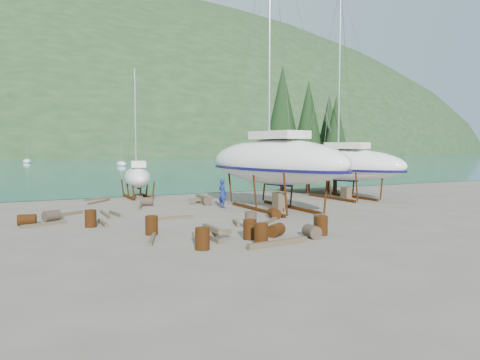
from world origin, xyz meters
name	(u,v)px	position (x,y,z in m)	size (l,w,h in m)	color
ground	(242,220)	(0.00, 0.00, 0.00)	(600.00, 600.00, 0.00)	#64594F
bay_water	(31,153)	(0.00, 315.00, 0.01)	(700.00, 700.00, 0.00)	#19657F
far_hill	(31,153)	(0.00, 320.00, 0.00)	(800.00, 360.00, 110.00)	#1F341A
far_house_right	(115,150)	(30.00, 190.00, 2.92)	(6.60, 5.60, 5.60)	beige
cypress_near_right	(308,128)	(12.50, 12.00, 5.79)	(3.60, 3.60, 10.00)	black
cypress_mid_right	(336,137)	(14.00, 10.00, 4.92)	(3.06, 3.06, 8.50)	black
cypress_back_left	(282,119)	(11.00, 14.00, 6.66)	(4.14, 4.14, 11.50)	black
cypress_far_right	(329,135)	(15.50, 13.00, 5.21)	(3.24, 3.24, 9.00)	black
moored_boat_mid	(121,164)	(10.00, 80.00, 0.39)	(2.00, 5.00, 6.05)	white
moored_boat_far	(27,161)	(-8.00, 110.00, 0.39)	(2.00, 5.00, 6.05)	white
large_sailboat_near	(274,161)	(3.79, 3.07, 3.15)	(5.91, 12.89, 19.57)	white
large_sailboat_far	(342,164)	(12.02, 6.52, 2.72)	(6.73, 10.89, 16.62)	white
small_sailboat_shore	(137,177)	(-2.47, 13.92, 1.70)	(3.04, 6.65, 10.25)	white
worker	(223,194)	(1.13, 5.27, 0.97)	(0.71, 0.46, 1.94)	navy
drum_0	(152,225)	(-5.68, -2.03, 0.44)	(0.58, 0.58, 0.88)	#53290E
drum_1	(312,231)	(0.55, -5.90, 0.29)	(0.58, 0.58, 0.88)	#2D2823
drum_2	(27,220)	(-10.79, 3.36, 0.29)	(0.58, 0.58, 0.88)	#53290E
drum_3	(261,234)	(-2.13, -6.09, 0.44)	(0.58, 0.58, 0.88)	#53290E
drum_5	(320,224)	(1.55, -5.09, 0.44)	(0.58, 0.58, 0.88)	#2D2823
drum_6	(275,213)	(1.94, -0.20, 0.29)	(0.58, 0.58, 0.88)	#53290E
drum_7	(321,226)	(1.33, -5.53, 0.44)	(0.58, 0.58, 0.88)	#53290E
drum_8	(91,219)	(-7.90, 1.35, 0.44)	(0.58, 0.58, 0.88)	#53290E
drum_9	(147,201)	(-3.09, 8.75, 0.29)	(0.58, 0.58, 0.88)	#2D2823
drum_10	(250,229)	(-2.08, -4.97, 0.44)	(0.58, 0.58, 0.88)	#53290E
drum_11	(207,201)	(0.85, 7.40, 0.29)	(0.58, 0.58, 0.88)	#2D2823
drum_12	(276,230)	(-0.71, -4.88, 0.29)	(0.58, 0.58, 0.88)	#53290E
drum_13	(202,239)	(-4.72, -6.01, 0.44)	(0.58, 0.58, 0.88)	#53290E
drum_15	(52,216)	(-9.53, 4.40, 0.29)	(0.58, 0.58, 0.88)	#2D2823
drum_17	(251,221)	(-0.96, -2.88, 0.44)	(0.58, 0.58, 0.88)	#2D2823
timber_0	(99,202)	(-5.79, 12.01, 0.07)	(0.14, 2.93, 0.14)	brown
timber_1	(282,209)	(4.17, 2.62, 0.10)	(0.19, 1.81, 0.19)	brown
timber_2	(66,214)	(-8.62, 6.04, 0.09)	(0.19, 2.39, 0.19)	brown
timber_3	(152,239)	(-6.02, -3.40, 0.07)	(0.15, 2.58, 0.15)	brown
timber_4	(116,214)	(-5.94, 5.04, 0.09)	(0.17, 1.94, 0.17)	brown
timber_5	(271,220)	(1.14, -1.20, 0.08)	(0.16, 3.06, 0.16)	brown
timber_7	(236,223)	(-0.94, -1.18, 0.09)	(0.17, 1.57, 0.17)	brown
timber_9	(97,199)	(-5.58, 14.00, 0.08)	(0.15, 2.47, 0.15)	brown
timber_10	(140,207)	(-3.79, 7.74, 0.08)	(0.16, 2.51, 0.16)	brown
timber_11	(171,218)	(-3.46, 2.10, 0.08)	(0.15, 2.65, 0.15)	brown
timber_12	(103,223)	(-7.22, 1.93, 0.08)	(0.17, 2.11, 0.17)	brown
timber_15	(106,214)	(-6.51, 5.14, 0.07)	(0.15, 3.12, 0.15)	brown
timber_16	(278,243)	(-1.65, -6.67, 0.11)	(0.23, 2.99, 0.23)	brown
timber_17	(44,224)	(-10.02, 2.80, 0.08)	(0.16, 2.30, 0.16)	brown
timber_pile_fore	(212,233)	(-3.64, -4.41, 0.30)	(1.80, 1.80, 0.60)	brown
timber_pile_aft	(202,199)	(0.76, 8.17, 0.30)	(1.80, 1.80, 0.60)	brown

